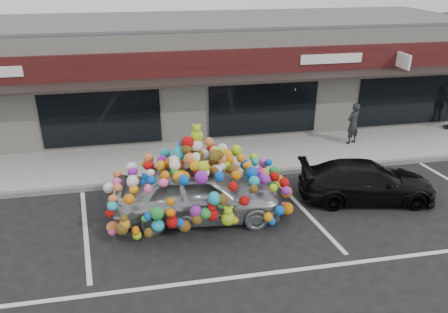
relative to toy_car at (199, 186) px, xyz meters
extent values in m
plane|color=black|center=(0.15, -0.40, -0.95)|extent=(90.00, 90.00, 0.00)
cube|color=beige|center=(0.15, 8.10, 1.15)|extent=(24.00, 6.00, 4.20)
cube|color=#59595B|center=(0.15, 8.10, 3.30)|extent=(24.00, 6.00, 0.12)
cube|color=#35100E|center=(0.15, 5.02, 2.20)|extent=(24.00, 0.18, 0.90)
cube|color=black|center=(0.15, 4.50, 1.70)|extent=(24.00, 1.20, 0.10)
cube|color=white|center=(8.35, 4.55, 2.10)|extent=(0.08, 0.95, 0.55)
cube|color=white|center=(5.65, 4.90, 2.20)|extent=(2.40, 0.04, 0.35)
cube|color=black|center=(-2.85, 5.07, 0.50)|extent=(4.20, 0.12, 2.30)
cube|color=black|center=(3.15, 5.07, 0.50)|extent=(4.20, 0.12, 2.30)
cube|color=black|center=(9.15, 5.07, 0.50)|extent=(4.20, 0.12, 2.30)
cube|color=#9A9A95|center=(0.15, 3.60, -0.87)|extent=(26.00, 3.00, 0.15)
cube|color=slate|center=(0.15, 2.10, -0.87)|extent=(26.00, 0.18, 0.16)
cube|color=silver|center=(-3.05, -0.20, -0.94)|extent=(0.73, 4.37, 0.01)
cube|color=silver|center=(2.95, -0.20, -0.94)|extent=(0.73, 4.37, 0.01)
cube|color=silver|center=(2.15, -2.70, -0.94)|extent=(14.00, 0.12, 0.01)
imported|color=#A1A6AC|center=(0.00, 0.00, -0.18)|extent=(2.23, 4.66, 1.54)
ellipsoid|color=red|center=(0.00, 0.00, 1.16)|extent=(1.53, 2.01, 1.15)
sphere|color=orange|center=(1.58, -0.15, 0.15)|extent=(0.34, 0.34, 0.34)
sphere|color=#0639C8|center=(0.60, -0.99, -0.40)|extent=(0.36, 0.36, 0.36)
sphere|color=green|center=(-0.80, 0.98, -0.35)|extent=(0.30, 0.30, 0.30)
sphere|color=pink|center=(0.00, 0.00, 1.69)|extent=(0.32, 0.32, 0.32)
sphere|color=orange|center=(-1.35, 0.10, 0.16)|extent=(0.30, 0.30, 0.30)
imported|color=black|center=(4.96, 0.07, -0.38)|extent=(2.27, 4.16, 1.14)
imported|color=black|center=(6.29, 3.84, -0.01)|extent=(0.67, 0.57, 1.57)
camera|label=1|loc=(-1.24, -10.31, 5.56)|focal=35.00mm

